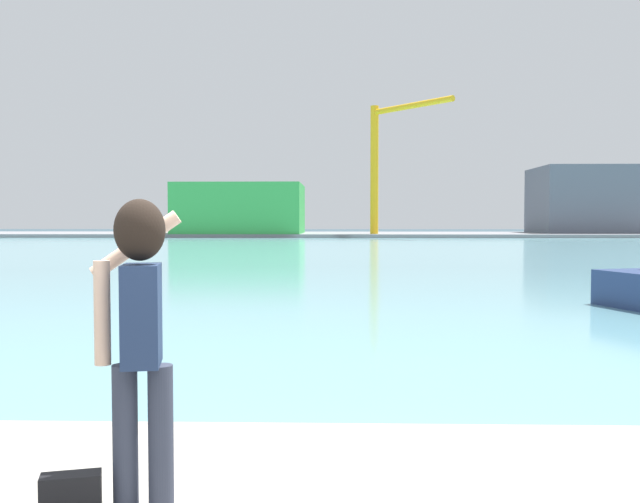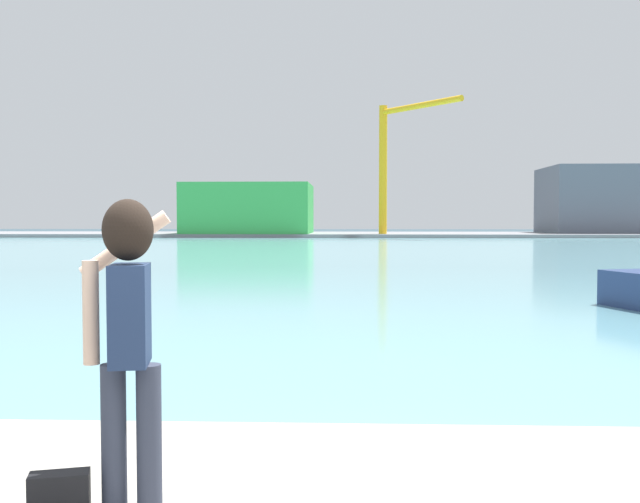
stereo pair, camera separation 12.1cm
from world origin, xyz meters
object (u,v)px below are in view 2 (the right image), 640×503
Objects in this scene: port_crane at (393,153)px; warehouse_right at (596,200)px; handbag at (59,494)px; person_photographer at (128,321)px; warehouse_left at (250,209)px.

warehouse_right is at bearing 19.71° from port_crane.
handbag is 0.02× the size of port_crane.
port_crane is at bearing -14.55° from person_photographer.
warehouse_right reaches higher than person_photographer.
warehouse_left reaches higher than handbag.
handbag is at bearing -94.68° from port_crane.
port_crane is at bearing -17.11° from warehouse_left.
warehouse_left is 20.26m from port_crane.
port_crane reaches higher than warehouse_right.
person_photographer is 83.87m from port_crane.
handbag is 84.11m from port_crane.
warehouse_right is 29.89m from port_crane.
warehouse_right is 0.84× the size of port_crane.
handbag is at bearing -82.66° from warehouse_left.
warehouse_left is at bearing -2.53° from person_photographer.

